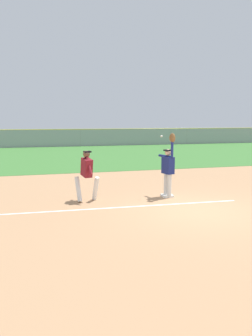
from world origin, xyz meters
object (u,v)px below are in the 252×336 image
Objects in this scene: runner at (87,172)px; parked_car_green at (159,137)px; parked_car_red at (65,138)px; baseball at (161,136)px; fielder at (168,166)px; parked_car_black at (120,137)px; first_base at (167,196)px; parked_car_silver at (16,139)px.

runner is 0.38× the size of parked_car_green.
parked_car_red is 0.99× the size of parked_car_green.
baseball is (2.62, -0.09, 1.17)m from runner.
fielder reaches higher than parked_car_black.
runner is 2.88m from baseball.
first_base is 3.02m from runner.
fielder is 2.86m from runner.
runner is 26.70m from parked_car_silver.
fielder is 0.50× the size of parked_car_green.
runner is 0.38× the size of parked_car_silver.
parked_car_red is 11.12m from parked_car_green.
parked_car_silver is at bearing -91.14° from fielder.
parked_car_green is (10.32, 27.08, -1.49)m from baseball.
parked_car_silver and parked_car_black have the same top height.
runner is 0.38× the size of parked_car_red.
parked_car_silver is (-6.23, 26.62, 0.63)m from first_base.
baseball is 0.02× the size of parked_car_red.
first_base is 27.35m from parked_car_silver.
first_base is at bearing -11.96° from baseball.
parked_car_black is at bearing 79.17° from first_base.
fielder reaches higher than parked_car_red.
parked_car_black is at bearing 78.67° from baseball.
runner is 27.25m from parked_car_red.
parked_car_black is (11.38, 0.30, 0.00)m from parked_car_silver.
runner is at bearing -110.59° from parked_car_black.
parked_car_red is 6.19m from parked_car_black.
runner is 23.24× the size of baseball.
runner reaches higher than parked_car_black.
parked_car_black reaches higher than first_base.
baseball reaches higher than first_base.
fielder is 29.02m from parked_car_green.
baseball is at bearing -14.96° from runner.
fielder is at bearing -104.76° from parked_car_black.
fielder is at bearing -105.37° from parked_car_green.
runner is at bearing -110.63° from parked_car_green.
parked_car_red is at bearing 73.08° from runner.
parked_car_red and parked_car_green have the same top height.
parked_car_black is 0.99× the size of parked_car_green.
fielder is at bearing -72.61° from parked_car_silver.
parked_car_red is at bearing 92.16° from first_base.
parked_car_red is at bearing 172.36° from parked_car_black.
parked_car_black is at bearing -115.08° from fielder.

